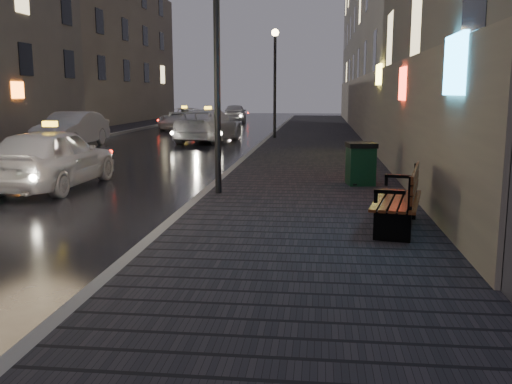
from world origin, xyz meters
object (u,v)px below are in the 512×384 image
(lamp_far, at_px, (275,70))
(car_far, at_px, (235,113))
(trash_bin, at_px, (361,163))
(taxi_far, at_px, (185,119))
(taxi_near, at_px, (52,158))
(lamp_near, at_px, (217,41))
(bench, at_px, (402,199))
(car_left_mid, at_px, (72,130))
(taxi_mid, at_px, (208,126))

(lamp_far, distance_m, car_far, 17.76)
(trash_bin, distance_m, car_far, 32.35)
(taxi_far, xyz_separation_m, car_far, (2.05, 8.68, 0.05))
(taxi_near, bearing_deg, taxi_far, -83.86)
(lamp_near, bearing_deg, bench, -40.38)
(taxi_near, bearing_deg, trash_bin, -175.33)
(taxi_near, xyz_separation_m, car_far, (-0.11, 31.92, -0.03))
(lamp_far, xyz_separation_m, car_far, (-4.52, 16.96, -2.75))
(car_left_mid, bearing_deg, taxi_mid, 32.65)
(taxi_near, xyz_separation_m, taxi_far, (-2.16, 23.23, -0.08))
(lamp_near, distance_m, taxi_mid, 15.50)
(lamp_far, height_order, taxi_near, lamp_far)
(lamp_near, xyz_separation_m, taxi_near, (-4.41, 1.04, -2.71))
(bench, bearing_deg, taxi_far, 122.11)
(car_left_mid, xyz_separation_m, car_far, (4.13, 21.29, -0.03))
(lamp_far, bearing_deg, lamp_near, -90.00)
(bench, distance_m, car_left_mid, 19.18)
(car_far, bearing_deg, taxi_mid, 87.79)
(taxi_mid, bearing_deg, trash_bin, 123.00)
(trash_bin, height_order, taxi_far, taxi_far)
(lamp_near, distance_m, trash_bin, 4.58)
(lamp_far, height_order, car_far, lamp_far)
(trash_bin, relative_size, car_left_mid, 0.22)
(lamp_near, relative_size, car_left_mid, 1.13)
(lamp_near, xyz_separation_m, car_far, (-4.52, 32.96, -2.75))
(taxi_near, height_order, car_far, taxi_near)
(lamp_far, bearing_deg, car_far, 104.94)
(car_left_mid, height_order, car_far, car_left_mid)
(lamp_far, xyz_separation_m, taxi_far, (-6.57, 8.27, -2.80))
(lamp_near, xyz_separation_m, taxi_mid, (-3.16, 14.93, -2.70))
(bench, bearing_deg, taxi_near, 164.51)
(taxi_mid, bearing_deg, lamp_near, 109.30)
(car_far, bearing_deg, bench, 96.21)
(bench, xyz_separation_m, trash_bin, (-0.36, 4.64, 0.01))
(trash_bin, xyz_separation_m, taxi_near, (-7.68, -0.51, 0.10))
(lamp_near, distance_m, bench, 5.53)
(car_left_mid, bearing_deg, car_far, 80.87)
(lamp_near, distance_m, taxi_far, 25.30)
(bench, height_order, taxi_far, taxi_far)
(trash_bin, distance_m, taxi_near, 7.70)
(lamp_far, height_order, trash_bin, lamp_far)
(trash_bin, height_order, taxi_near, taxi_near)
(trash_bin, height_order, car_left_mid, car_left_mid)
(bench, relative_size, trash_bin, 2.04)
(taxi_mid, bearing_deg, car_left_mid, 38.16)
(lamp_near, bearing_deg, taxi_near, 166.75)
(taxi_far, relative_size, car_far, 1.14)
(trash_bin, xyz_separation_m, car_left_mid, (-11.91, 10.11, 0.09))
(taxi_far, height_order, car_far, car_far)
(lamp_near, bearing_deg, taxi_mid, 101.95)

